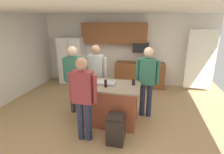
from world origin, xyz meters
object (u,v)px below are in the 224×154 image
(microwave_over_range, at_px, (141,48))
(kitchen_island, at_px, (109,103))
(refrigerator, at_px, (73,60))
(person_host_foreground, at_px, (83,95))
(glass_stout_tall, at_px, (106,83))
(glass_short_whisky, at_px, (133,82))
(person_elder_center, at_px, (96,72))
(serving_tray, at_px, (106,83))
(person_guest_left, at_px, (147,77))
(person_guest_by_door, at_px, (74,75))
(glass_pilsner, at_px, (88,84))
(trash_bin, at_px, (116,129))

(microwave_over_range, xyz_separation_m, kitchen_island, (-0.54, -2.72, -0.97))
(refrigerator, bearing_deg, person_host_foreground, -63.00)
(glass_stout_tall, bearing_deg, glass_short_whisky, 24.45)
(person_elder_center, relative_size, serving_tray, 4.01)
(microwave_over_range, relative_size, person_host_foreground, 0.33)
(glass_short_whisky, bearing_deg, person_elder_center, 151.07)
(person_elder_center, distance_m, glass_stout_tall, 0.98)
(person_host_foreground, xyz_separation_m, glass_stout_tall, (0.30, 0.60, 0.04))
(serving_tray, bearing_deg, refrigerator, 127.65)
(refrigerator, height_order, person_guest_left, refrigerator)
(serving_tray, bearing_deg, glass_short_whisky, 5.01)
(kitchen_island, height_order, glass_stout_tall, glass_stout_tall)
(microwave_over_range, xyz_separation_m, person_host_foreground, (-0.89, -3.48, -0.45))
(person_host_foreground, xyz_separation_m, person_elder_center, (-0.18, 1.46, 0.03))
(kitchen_island, height_order, glass_short_whisky, glass_short_whisky)
(refrigerator, relative_size, person_host_foreground, 1.04)
(person_guest_by_door, relative_size, serving_tray, 4.03)
(person_guest_by_door, distance_m, person_elder_center, 0.63)
(person_elder_center, bearing_deg, microwave_over_range, 115.49)
(person_elder_center, bearing_deg, kitchen_island, 0.00)
(microwave_over_range, relative_size, person_guest_by_door, 0.32)
(person_host_foreground, xyz_separation_m, glass_pilsner, (-0.07, 0.52, 0.02))
(glass_short_whisky, bearing_deg, serving_tray, -174.99)
(person_guest_left, height_order, trash_bin, person_guest_left)
(microwave_over_range, distance_m, person_guest_left, 2.29)
(person_elder_center, height_order, trash_bin, person_elder_center)
(microwave_over_range, height_order, person_elder_center, person_elder_center)
(person_guest_left, distance_m, person_elder_center, 1.38)
(glass_short_whisky, distance_m, serving_tray, 0.64)
(person_elder_center, relative_size, glass_stout_tall, 10.50)
(person_guest_by_door, distance_m, trash_bin, 1.79)
(glass_pilsner, height_order, serving_tray, glass_pilsner)
(microwave_over_range, xyz_separation_m, glass_stout_tall, (-0.59, -2.87, -0.41))
(trash_bin, bearing_deg, serving_tray, 116.41)
(person_elder_center, height_order, glass_short_whisky, person_elder_center)
(microwave_over_range, xyz_separation_m, person_elder_center, (-1.06, -2.02, -0.42))
(glass_pilsner, height_order, glass_stout_tall, glass_stout_tall)
(person_guest_left, height_order, glass_pilsner, person_guest_left)
(microwave_over_range, bearing_deg, kitchen_island, -101.31)
(person_guest_by_door, bearing_deg, kitchen_island, 0.00)
(person_guest_by_door, xyz_separation_m, serving_tray, (0.89, -0.23, -0.06))
(refrigerator, xyz_separation_m, person_guest_left, (2.90, -2.11, 0.14))
(glass_short_whisky, bearing_deg, kitchen_island, -168.29)
(glass_pilsner, bearing_deg, glass_short_whisky, 20.18)
(refrigerator, height_order, person_host_foreground, refrigerator)
(kitchen_island, xyz_separation_m, trash_bin, (0.30, -0.73, -0.18))
(glass_pilsner, bearing_deg, serving_tray, 42.66)
(kitchen_island, height_order, person_elder_center, person_elder_center)
(person_guest_left, bearing_deg, glass_short_whisky, 21.31)
(trash_bin, bearing_deg, glass_short_whisky, 73.86)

